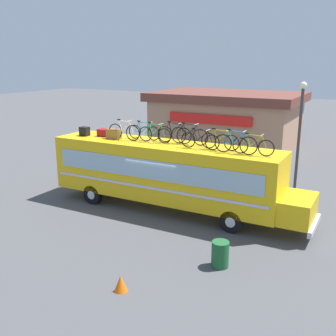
{
  "coord_description": "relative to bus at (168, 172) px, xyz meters",
  "views": [
    {
      "loc": [
        8.53,
        -15.34,
        6.73
      ],
      "look_at": [
        0.23,
        0.0,
        2.0
      ],
      "focal_mm": 42.82,
      "sensor_mm": 36.0,
      "label": 1
    }
  ],
  "objects": [
    {
      "name": "luggage_bag_2",
      "position": [
        -3.67,
        0.2,
        1.48
      ],
      "size": [
        0.55,
        0.5,
        0.35
      ],
      "primitive_type": "cube",
      "color": "maroon",
      "rests_on": "bus"
    },
    {
      "name": "rooftop_bicycle_8",
      "position": [
        3.23,
        -0.36,
        1.71
      ],
      "size": [
        1.79,
        0.44,
        0.98
      ],
      "color": "black",
      "rests_on": "bus"
    },
    {
      "name": "rooftop_bicycle_7",
      "position": [
        2.43,
        0.01,
        1.68
      ],
      "size": [
        1.69,
        0.44,
        0.9
      ],
      "color": "black",
      "rests_on": "bus"
    },
    {
      "name": "rooftop_bicycle_1",
      "position": [
        -2.25,
        -0.17,
        1.71
      ],
      "size": [
        1.71,
        0.44,
        0.98
      ],
      "color": "black",
      "rests_on": "bus"
    },
    {
      "name": "luggage_bag_3",
      "position": [
        -2.84,
        -0.17,
        1.54
      ],
      "size": [
        0.7,
        0.32,
        0.47
      ],
      "primitive_type": "cube",
      "color": "olive",
      "rests_on": "bus"
    },
    {
      "name": "rooftop_bicycle_5",
      "position": [
        0.84,
        0.38,
        1.71
      ],
      "size": [
        1.79,
        0.44,
        0.98
      ],
      "color": "black",
      "rests_on": "bus"
    },
    {
      "name": "street_lamp",
      "position": [
        4.86,
        4.02,
        1.66
      ],
      "size": [
        0.33,
        0.33,
        5.76
      ],
      "color": "#38383D",
      "rests_on": "ground"
    },
    {
      "name": "ground_plane",
      "position": [
        -0.24,
        -0.0,
        -1.8
      ],
      "size": [
        120.0,
        120.0,
        0.0
      ],
      "primitive_type": "plane",
      "color": "#4C4C4F"
    },
    {
      "name": "roadside_building",
      "position": [
        -2.74,
        14.86,
        0.37
      ],
      "size": [
        11.38,
        7.61,
        4.25
      ],
      "color": "tan",
      "rests_on": "ground"
    },
    {
      "name": "rooftop_bicycle_2",
      "position": [
        -1.5,
        0.38,
        1.67
      ],
      "size": [
        1.69,
        0.44,
        0.88
      ],
      "color": "black",
      "rests_on": "bus"
    },
    {
      "name": "rooftop_bicycle_6",
      "position": [
        1.63,
        -0.23,
        1.67
      ],
      "size": [
        1.75,
        0.44,
        0.88
      ],
      "color": "black",
      "rests_on": "bus"
    },
    {
      "name": "trash_bin",
      "position": [
        4.04,
        -3.83,
        -1.35
      ],
      "size": [
        0.59,
        0.59,
        0.9
      ],
      "primitive_type": "cylinder",
      "color": "#1E592D",
      "rests_on": "ground"
    },
    {
      "name": "rooftop_bicycle_3",
      "position": [
        -0.72,
        0.04,
        1.68
      ],
      "size": [
        1.68,
        0.44,
        0.92
      ],
      "color": "black",
      "rests_on": "bus"
    },
    {
      "name": "rooftop_bicycle_9",
      "position": [
        3.91,
        -0.26,
        1.67
      ],
      "size": [
        1.69,
        0.44,
        0.87
      ],
      "color": "black",
      "rests_on": "bus"
    },
    {
      "name": "rooftop_bicycle_4",
      "position": [
        0.12,
        0.33,
        1.71
      ],
      "size": [
        1.71,
        0.44,
        0.98
      ],
      "color": "black",
      "rests_on": "bus"
    },
    {
      "name": "bus",
      "position": [
        0.0,
        0.0,
        0.0
      ],
      "size": [
        12.15,
        2.38,
        3.1
      ],
      "color": "yellow",
      "rests_on": "ground"
    },
    {
      "name": "traffic_cone",
      "position": [
        1.97,
        -6.64,
        -1.55
      ],
      "size": [
        0.4,
        0.4,
        0.5
      ],
      "primitive_type": "cone",
      "color": "orange",
      "rests_on": "ground"
    },
    {
      "name": "luggage_bag_1",
      "position": [
        -4.58,
        -0.19,
        1.52
      ],
      "size": [
        0.44,
        0.33,
        0.44
      ],
      "primitive_type": "cube",
      "color": "black",
      "rests_on": "bus"
    }
  ]
}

